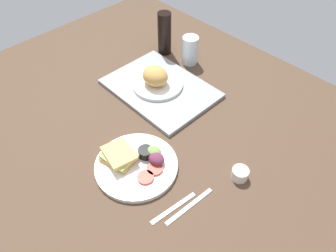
{
  "coord_description": "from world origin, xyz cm",
  "views": [
    {
      "loc": [
        60.71,
        -54.14,
        90.66
      ],
      "look_at": [
        2.0,
        3.0,
        4.0
      ],
      "focal_mm": 34.65,
      "sensor_mm": 36.0,
      "label": 1
    }
  ],
  "objects_px": {
    "serving_tray": "(160,88)",
    "espresso_cup": "(240,174)",
    "soda_bottle": "(164,33)",
    "knife": "(189,206)",
    "fork": "(173,208)",
    "plate_with_salad": "(136,162)",
    "drinking_glass": "(190,50)",
    "bread_plate_near": "(156,79)"
  },
  "relations": [
    {
      "from": "serving_tray",
      "to": "espresso_cup",
      "type": "relative_size",
      "value": 8.04
    },
    {
      "from": "soda_bottle",
      "to": "knife",
      "type": "relative_size",
      "value": 1.07
    },
    {
      "from": "espresso_cup",
      "to": "soda_bottle",
      "type": "bearing_deg",
      "value": 154.81
    },
    {
      "from": "espresso_cup",
      "to": "fork",
      "type": "relative_size",
      "value": 0.33
    },
    {
      "from": "plate_with_salad",
      "to": "soda_bottle",
      "type": "height_order",
      "value": "soda_bottle"
    },
    {
      "from": "drinking_glass",
      "to": "espresso_cup",
      "type": "distance_m",
      "value": 0.67
    },
    {
      "from": "serving_tray",
      "to": "soda_bottle",
      "type": "bearing_deg",
      "value": 132.43
    },
    {
      "from": "drinking_glass",
      "to": "plate_with_salad",
      "type": "bearing_deg",
      "value": -63.47
    },
    {
      "from": "serving_tray",
      "to": "drinking_glass",
      "type": "relative_size",
      "value": 3.4
    },
    {
      "from": "bread_plate_near",
      "to": "fork",
      "type": "height_order",
      "value": "bread_plate_near"
    },
    {
      "from": "plate_with_salad",
      "to": "fork",
      "type": "relative_size",
      "value": 1.67
    },
    {
      "from": "fork",
      "to": "serving_tray",
      "type": "bearing_deg",
      "value": 57.82
    },
    {
      "from": "bread_plate_near",
      "to": "serving_tray",
      "type": "bearing_deg",
      "value": 17.21
    },
    {
      "from": "soda_bottle",
      "to": "fork",
      "type": "xyz_separation_m",
      "value": [
        0.63,
        -0.57,
        -0.1
      ]
    },
    {
      "from": "soda_bottle",
      "to": "fork",
      "type": "distance_m",
      "value": 0.86
    },
    {
      "from": "serving_tray",
      "to": "knife",
      "type": "bearing_deg",
      "value": -34.14
    },
    {
      "from": "soda_bottle",
      "to": "espresso_cup",
      "type": "bearing_deg",
      "value": -25.19
    },
    {
      "from": "fork",
      "to": "espresso_cup",
      "type": "bearing_deg",
      "value": -9.65
    },
    {
      "from": "soda_bottle",
      "to": "knife",
      "type": "xyz_separation_m",
      "value": [
        0.66,
        -0.53,
        -0.1
      ]
    },
    {
      "from": "serving_tray",
      "to": "fork",
      "type": "xyz_separation_m",
      "value": [
        0.44,
        -0.36,
        -0.01
      ]
    },
    {
      "from": "fork",
      "to": "knife",
      "type": "distance_m",
      "value": 0.05
    },
    {
      "from": "knife",
      "to": "espresso_cup",
      "type": "bearing_deg",
      "value": -7.4
    },
    {
      "from": "plate_with_salad",
      "to": "drinking_glass",
      "type": "relative_size",
      "value": 2.15
    },
    {
      "from": "plate_with_salad",
      "to": "soda_bottle",
      "type": "relative_size",
      "value": 1.39
    },
    {
      "from": "bread_plate_near",
      "to": "espresso_cup",
      "type": "distance_m",
      "value": 0.54
    },
    {
      "from": "serving_tray",
      "to": "fork",
      "type": "distance_m",
      "value": 0.57
    },
    {
      "from": "plate_with_salad",
      "to": "bread_plate_near",
      "type": "bearing_deg",
      "value": 127.4
    },
    {
      "from": "plate_with_salad",
      "to": "soda_bottle",
      "type": "distance_m",
      "value": 0.7
    },
    {
      "from": "serving_tray",
      "to": "drinking_glass",
      "type": "xyz_separation_m",
      "value": [
        -0.05,
        0.24,
        0.06
      ]
    },
    {
      "from": "serving_tray",
      "to": "espresso_cup",
      "type": "xyz_separation_m",
      "value": [
        0.51,
        -0.12,
        0.01
      ]
    },
    {
      "from": "drinking_glass",
      "to": "knife",
      "type": "distance_m",
      "value": 0.77
    },
    {
      "from": "soda_bottle",
      "to": "bread_plate_near",
      "type": "bearing_deg",
      "value": -50.99
    },
    {
      "from": "espresso_cup",
      "to": "fork",
      "type": "bearing_deg",
      "value": -106.64
    },
    {
      "from": "plate_with_salad",
      "to": "knife",
      "type": "xyz_separation_m",
      "value": [
        0.24,
        0.02,
        -0.01
      ]
    },
    {
      "from": "drinking_glass",
      "to": "knife",
      "type": "xyz_separation_m",
      "value": [
        0.52,
        -0.56,
        -0.06
      ]
    },
    {
      "from": "espresso_cup",
      "to": "knife",
      "type": "distance_m",
      "value": 0.2
    },
    {
      "from": "bread_plate_near",
      "to": "knife",
      "type": "distance_m",
      "value": 0.58
    },
    {
      "from": "drinking_glass",
      "to": "fork",
      "type": "bearing_deg",
      "value": -50.48
    },
    {
      "from": "bread_plate_near",
      "to": "drinking_glass",
      "type": "xyz_separation_m",
      "value": [
        -0.03,
        0.24,
        0.02
      ]
    },
    {
      "from": "serving_tray",
      "to": "bread_plate_near",
      "type": "bearing_deg",
      "value": -162.79
    },
    {
      "from": "serving_tray",
      "to": "plate_with_salad",
      "type": "height_order",
      "value": "plate_with_salad"
    },
    {
      "from": "drinking_glass",
      "to": "espresso_cup",
      "type": "height_order",
      "value": "drinking_glass"
    }
  ]
}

